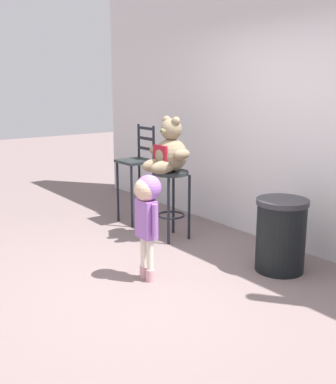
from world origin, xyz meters
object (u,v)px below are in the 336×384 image
object	(u,v)px
bar_stool_with_teddy	(171,191)
teddy_bear	(169,151)
bar_chair_empty	(137,167)
child_walking	(147,205)
trash_bin	(281,235)

from	to	relation	value
bar_stool_with_teddy	teddy_bear	xyz separation A→B (m)	(0.00, -0.03, 0.46)
bar_stool_with_teddy	bar_chair_empty	bearing A→B (deg)	175.38
bar_stool_with_teddy	teddy_bear	size ratio (longest dim) A/B	1.29
child_walking	bar_chair_empty	distance (m)	1.86
child_walking	bar_chair_empty	size ratio (longest dim) A/B	0.78
teddy_bear	trash_bin	xyz separation A→B (m)	(1.39, 0.29, -0.67)
teddy_bear	bar_chair_empty	xyz separation A→B (m)	(-0.80, 0.09, -0.31)
child_walking	trash_bin	world-z (taller)	child_walking
trash_bin	bar_stool_with_teddy	bearing A→B (deg)	-169.25
trash_bin	bar_chair_empty	size ratio (longest dim) A/B	0.57
teddy_bear	child_walking	world-z (taller)	teddy_bear
child_walking	bar_chair_empty	world-z (taller)	bar_chair_empty
bar_stool_with_teddy	bar_chair_empty	world-z (taller)	bar_chair_empty
bar_stool_with_teddy	child_walking	bearing A→B (deg)	-47.79
trash_bin	bar_chair_empty	bearing A→B (deg)	-174.81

